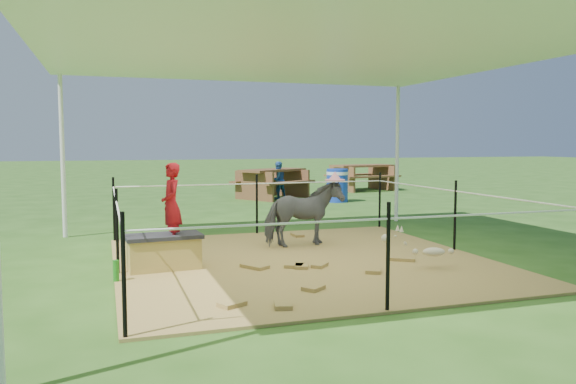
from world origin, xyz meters
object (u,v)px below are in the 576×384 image
object	(u,v)px
woman	(171,196)
trash_barrel	(337,185)
pony	(303,214)
foal	(434,250)
green_bottle	(116,271)
picnic_table_far	(362,178)
distant_person	(278,180)
picnic_table_near	(273,184)
straw_bale	(164,253)

from	to	relation	value
woman	trash_barrel	size ratio (longest dim) A/B	1.16
pony	foal	bearing A→B (deg)	-157.65
green_bottle	picnic_table_far	size ratio (longest dim) A/B	0.12
green_bottle	distant_person	distance (m)	9.38
picnic_table_near	picnic_table_far	distance (m)	3.83
green_bottle	trash_barrel	bearing A→B (deg)	51.59
pony	picnic_table_far	size ratio (longest dim) A/B	0.56
pony	trash_barrel	size ratio (longest dim) A/B	1.31
woman	pony	bearing A→B (deg)	109.07
pony	picnic_table_near	distance (m)	7.36
green_bottle	picnic_table_far	world-z (taller)	picnic_table_far
straw_bale	pony	world-z (taller)	pony
green_bottle	pony	xyz separation A→B (m)	(2.61, 1.31, 0.36)
straw_bale	foal	size ratio (longest dim) A/B	1.02
straw_bale	distant_person	bearing A→B (deg)	64.01
woman	picnic_table_near	size ratio (longest dim) A/B	0.51
straw_bale	green_bottle	bearing A→B (deg)	-140.71
straw_bale	picnic_table_far	world-z (taller)	picnic_table_far
distant_person	green_bottle	bearing A→B (deg)	45.25
green_bottle	woman	bearing A→B (deg)	34.70
straw_bale	picnic_table_near	xyz separation A→B (m)	(3.73, 8.02, 0.19)
trash_barrel	pony	bearing A→B (deg)	-117.43
woman	trash_barrel	xyz separation A→B (m)	(4.95, 6.61, -0.46)
straw_bale	green_bottle	world-z (taller)	straw_bale
straw_bale	green_bottle	distance (m)	0.71
picnic_table_near	woman	bearing A→B (deg)	-146.71
distant_person	straw_bale	bearing A→B (deg)	47.07
picnic_table_near	picnic_table_far	bearing A→B (deg)	-7.39
woman	green_bottle	distance (m)	1.09
picnic_table_near	pony	bearing A→B (deg)	-135.48
green_bottle	foal	world-z (taller)	foal
green_bottle	distant_person	size ratio (longest dim) A/B	0.23
foal	distant_person	xyz separation A→B (m)	(0.77, 8.81, 0.25)
trash_barrel	picnic_table_near	size ratio (longest dim) A/B	0.44
woman	picnic_table_far	distance (m)	11.98
pony	trash_barrel	xyz separation A→B (m)	(2.98, 5.75, -0.07)
trash_barrel	picnic_table_near	xyz separation A→B (m)	(-1.31, 1.41, -0.02)
straw_bale	picnic_table_near	distance (m)	8.85
distant_person	picnic_table_near	bearing A→B (deg)	-82.00
straw_bale	distant_person	size ratio (longest dim) A/B	0.81
straw_bale	foal	bearing A→B (deg)	-17.69
straw_bale	green_bottle	size ratio (longest dim) A/B	3.60
green_bottle	trash_barrel	world-z (taller)	trash_barrel
straw_bale	pony	distance (m)	2.25
woman	green_bottle	bearing A→B (deg)	-59.83
green_bottle	foal	bearing A→B (deg)	-8.27
picnic_table_near	trash_barrel	bearing A→B (deg)	-79.51
pony	foal	xyz separation A→B (m)	(0.99, -1.83, -0.25)
foal	picnic_table_far	xyz separation A→B (m)	(4.15, 10.61, 0.16)
green_bottle	distant_person	world-z (taller)	distant_person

